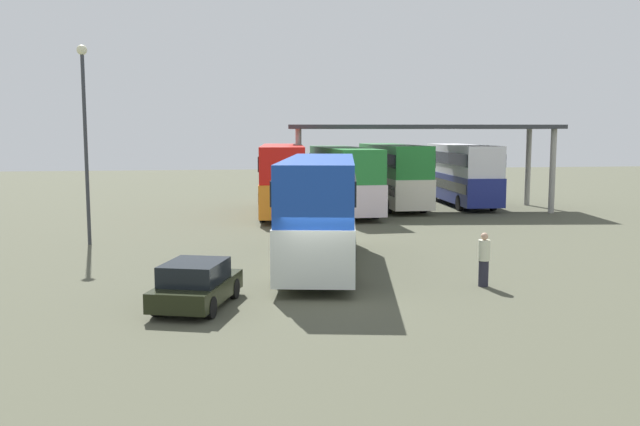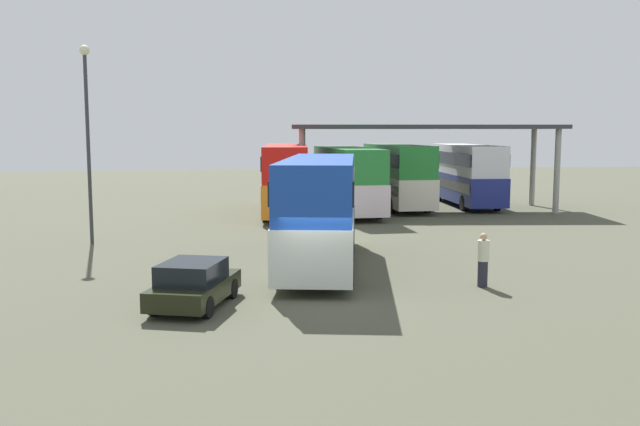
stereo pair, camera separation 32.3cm
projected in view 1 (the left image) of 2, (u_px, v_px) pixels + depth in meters
name	position (u px, v px, depth m)	size (l,w,h in m)	color
ground_plane	(321.00, 296.00, 20.84)	(140.00, 140.00, 0.00)	#4B4C3B
double_decker_main	(320.00, 207.00, 25.26)	(4.46, 10.99, 4.03)	silver
parked_hatchback	(196.00, 284.00, 19.43)	(2.71, 3.96, 1.35)	black
double_decker_near_canopy	(283.00, 177.00, 41.00)	(3.54, 11.09, 4.19)	orange
double_decker_mid_row	(344.00, 177.00, 42.00)	(2.92, 11.09, 4.02)	silver
double_decker_far_right	(393.00, 173.00, 44.81)	(2.62, 10.32, 4.14)	silver
double_decker_end_of_row	(462.00, 172.00, 46.08)	(2.94, 10.16, 4.11)	navy
depot_canopy	(420.00, 131.00, 43.43)	(17.35, 7.65, 5.42)	#33353A
lamppost_tall	(85.00, 122.00, 29.73)	(0.44, 0.44, 8.74)	#33353A
pedestrian_waiting	(484.00, 260.00, 22.05)	(0.38, 0.38, 1.77)	#262633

